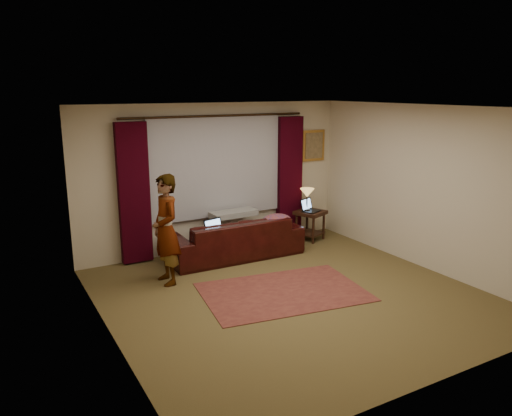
# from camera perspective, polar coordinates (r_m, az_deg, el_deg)

# --- Properties ---
(floor) EXTENTS (5.00, 5.00, 0.01)m
(floor) POSITION_cam_1_polar(r_m,az_deg,el_deg) (7.16, 4.08, -9.93)
(floor) COLOR brown
(floor) RESTS_ON ground
(ceiling) EXTENTS (5.00, 5.00, 0.02)m
(ceiling) POSITION_cam_1_polar(r_m,az_deg,el_deg) (6.57, 4.47, 11.39)
(ceiling) COLOR silver
(ceiling) RESTS_ON ground
(wall_back) EXTENTS (5.00, 0.02, 2.60)m
(wall_back) POSITION_cam_1_polar(r_m,az_deg,el_deg) (8.89, -4.69, 3.52)
(wall_back) COLOR beige
(wall_back) RESTS_ON ground
(wall_front) EXTENTS (5.00, 0.02, 2.60)m
(wall_front) POSITION_cam_1_polar(r_m,az_deg,el_deg) (4.95, 20.55, -5.55)
(wall_front) COLOR beige
(wall_front) RESTS_ON ground
(wall_left) EXTENTS (0.02, 5.00, 2.60)m
(wall_left) POSITION_cam_1_polar(r_m,az_deg,el_deg) (5.79, -16.84, -2.52)
(wall_left) COLOR beige
(wall_left) RESTS_ON ground
(wall_right) EXTENTS (0.02, 5.00, 2.60)m
(wall_right) POSITION_cam_1_polar(r_m,az_deg,el_deg) (8.37, 18.69, 2.21)
(wall_right) COLOR beige
(wall_right) RESTS_ON ground
(sheer_curtain) EXTENTS (2.50, 0.05, 1.80)m
(sheer_curtain) POSITION_cam_1_polar(r_m,az_deg,el_deg) (8.81, -4.55, 4.75)
(sheer_curtain) COLOR #A2A1A9
(sheer_curtain) RESTS_ON wall_back
(drape_left) EXTENTS (0.50, 0.14, 2.30)m
(drape_left) POSITION_cam_1_polar(r_m,az_deg,el_deg) (8.31, -13.78, 1.61)
(drape_left) COLOR black
(drape_left) RESTS_ON floor
(drape_right) EXTENTS (0.50, 0.14, 2.30)m
(drape_right) POSITION_cam_1_polar(r_m,az_deg,el_deg) (9.54, 3.83, 3.49)
(drape_right) COLOR black
(drape_right) RESTS_ON floor
(curtain_rod) EXTENTS (0.04, 0.04, 3.40)m
(curtain_rod) POSITION_cam_1_polar(r_m,az_deg,el_deg) (8.67, -4.52, 10.46)
(curtain_rod) COLOR black
(curtain_rod) RESTS_ON wall_back
(picture_frame) EXTENTS (0.50, 0.04, 0.60)m
(picture_frame) POSITION_cam_1_polar(r_m,az_deg,el_deg) (9.86, 6.57, 7.11)
(picture_frame) COLOR #BE8736
(picture_frame) RESTS_ON wall_back
(sofa) EXTENTS (2.34, 1.05, 0.94)m
(sofa) POSITION_cam_1_polar(r_m,az_deg,el_deg) (8.56, -2.50, -2.57)
(sofa) COLOR black
(sofa) RESTS_ON floor
(throw_blanket) EXTENTS (0.85, 0.37, 0.10)m
(throw_blanket) POSITION_cam_1_polar(r_m,az_deg,el_deg) (8.73, -2.61, 0.97)
(throw_blanket) COLOR gray
(throw_blanket) RESTS_ON sofa
(clothing_pile) EXTENTS (0.56, 0.44, 0.23)m
(clothing_pile) POSITION_cam_1_polar(r_m,az_deg,el_deg) (8.70, 2.37, -1.50)
(clothing_pile) COLOR brown
(clothing_pile) RESTS_ON sofa
(laptop_sofa) EXTENTS (0.43, 0.46, 0.26)m
(laptop_sofa) POSITION_cam_1_polar(r_m,az_deg,el_deg) (8.25, -4.37, -2.29)
(laptop_sofa) COLOR black
(laptop_sofa) RESTS_ON sofa
(area_rug) EXTENTS (2.48, 1.84, 0.01)m
(area_rug) POSITION_cam_1_polar(r_m,az_deg,el_deg) (7.24, 3.14, -9.55)
(area_rug) COLOR brown
(area_rug) RESTS_ON floor
(end_table) EXTENTS (0.64, 0.64, 0.57)m
(end_table) POSITION_cam_1_polar(r_m,az_deg,el_deg) (9.60, 6.19, -1.98)
(end_table) COLOR black
(end_table) RESTS_ON floor
(tiffany_lamp) EXTENTS (0.37, 0.37, 0.43)m
(tiffany_lamp) POSITION_cam_1_polar(r_m,az_deg,el_deg) (9.49, 5.84, 0.95)
(tiffany_lamp) COLOR #A3823C
(tiffany_lamp) RESTS_ON end_table
(laptop_table) EXTENTS (0.45, 0.46, 0.24)m
(laptop_table) POSITION_cam_1_polar(r_m,az_deg,el_deg) (9.46, 6.39, 0.31)
(laptop_table) COLOR black
(laptop_table) RESTS_ON end_table
(person) EXTENTS (0.50, 0.50, 1.64)m
(person) POSITION_cam_1_polar(r_m,az_deg,el_deg) (7.43, -10.25, -2.46)
(person) COLOR gray
(person) RESTS_ON floor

